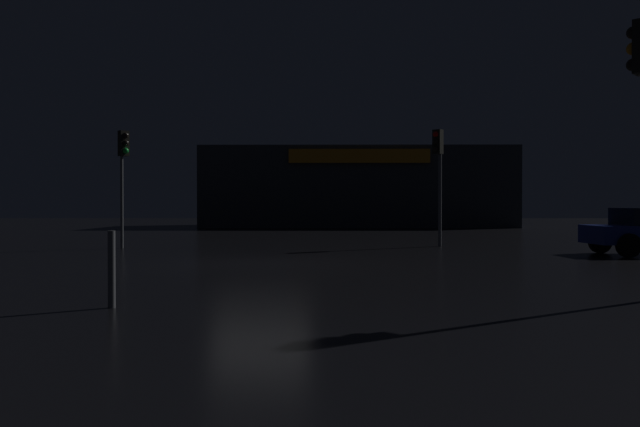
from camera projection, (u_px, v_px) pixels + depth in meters
name	position (u px, v px, depth m)	size (l,w,h in m)	color
ground_plane	(260.00, 264.00, 16.29)	(120.00, 120.00, 0.00)	black
store_building	(356.00, 188.00, 46.26)	(21.62, 8.83, 5.56)	#33383D
traffic_signal_opposite	(438.00, 161.00, 23.06)	(0.41, 0.43, 4.27)	#595B60
traffic_signal_cross_left	(123.00, 158.00, 22.01)	(0.42, 0.42, 4.10)	#595B60
bollard_kerb_a	(112.00, 269.00, 9.20)	(0.11, 0.11, 1.13)	#595B60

